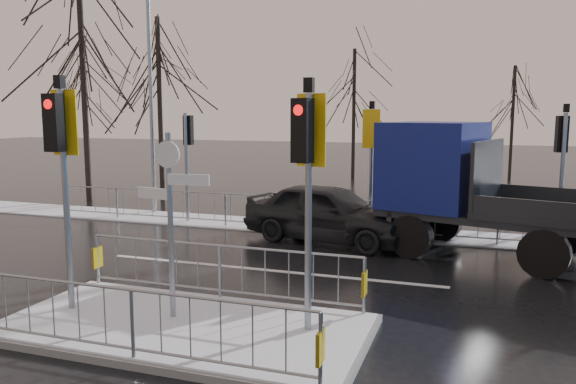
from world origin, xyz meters
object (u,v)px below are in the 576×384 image
(car_far_lane, at_px, (329,213))
(street_lamp_left, at_px, (152,85))
(flatbed_truck, at_px, (473,185))
(traffic_island, at_px, (182,308))

(car_far_lane, xyz_separation_m, street_lamp_left, (-7.02, 2.46, 3.68))
(car_far_lane, bearing_deg, street_lamp_left, 83.71)
(car_far_lane, xyz_separation_m, flatbed_truck, (3.74, -0.26, 0.94))
(traffic_island, xyz_separation_m, flatbed_truck, (4.34, 6.76, 1.37))
(traffic_island, relative_size, flatbed_truck, 0.79)
(car_far_lane, bearing_deg, flatbed_truck, -80.93)
(traffic_island, xyz_separation_m, car_far_lane, (0.60, 7.03, 0.42))
(car_far_lane, relative_size, flatbed_truck, 0.63)
(car_far_lane, distance_m, flatbed_truck, 3.87)
(traffic_island, relative_size, car_far_lane, 1.26)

